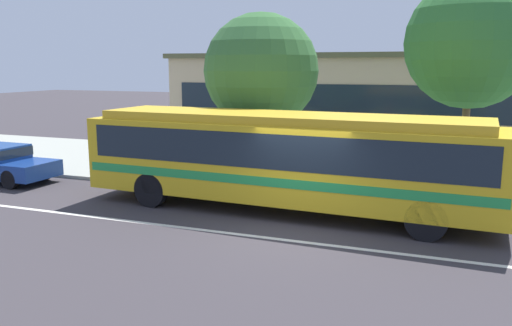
{
  "coord_description": "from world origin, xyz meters",
  "views": [
    {
      "loc": [
        3.57,
        -12.23,
        4.06
      ],
      "look_at": [
        -1.74,
        1.75,
        1.3
      ],
      "focal_mm": 37.17,
      "sensor_mm": 36.0,
      "label": 1
    }
  ],
  "objects_px": {
    "transit_bus": "(285,155)",
    "pedestrian_waiting_near_sign": "(277,156)",
    "pedestrian_walking_along_curb": "(324,160)",
    "street_tree_near_stop": "(261,71)",
    "bus_stop_sign": "(456,154)",
    "street_tree_mid_block": "(471,43)"
  },
  "relations": [
    {
      "from": "transit_bus",
      "to": "pedestrian_waiting_near_sign",
      "type": "xyz_separation_m",
      "value": [
        -1.16,
        2.74,
        -0.54
      ]
    },
    {
      "from": "pedestrian_waiting_near_sign",
      "to": "pedestrian_walking_along_curb",
      "type": "bearing_deg",
      "value": -18.74
    },
    {
      "from": "pedestrian_waiting_near_sign",
      "to": "street_tree_near_stop",
      "type": "relative_size",
      "value": 0.28
    },
    {
      "from": "transit_bus",
      "to": "street_tree_near_stop",
      "type": "bearing_deg",
      "value": 119.84
    },
    {
      "from": "pedestrian_walking_along_curb",
      "to": "street_tree_near_stop",
      "type": "relative_size",
      "value": 0.3
    },
    {
      "from": "pedestrian_walking_along_curb",
      "to": "street_tree_near_stop",
      "type": "xyz_separation_m",
      "value": [
        -2.64,
        1.42,
        2.73
      ]
    },
    {
      "from": "pedestrian_waiting_near_sign",
      "to": "bus_stop_sign",
      "type": "relative_size",
      "value": 0.7
    },
    {
      "from": "bus_stop_sign",
      "to": "street_tree_mid_block",
      "type": "distance_m",
      "value": 4.06
    },
    {
      "from": "street_tree_near_stop",
      "to": "street_tree_mid_block",
      "type": "height_order",
      "value": "street_tree_mid_block"
    },
    {
      "from": "pedestrian_waiting_near_sign",
      "to": "street_tree_mid_block",
      "type": "height_order",
      "value": "street_tree_mid_block"
    },
    {
      "from": "bus_stop_sign",
      "to": "street_tree_near_stop",
      "type": "relative_size",
      "value": 0.4
    },
    {
      "from": "street_tree_mid_block",
      "to": "bus_stop_sign",
      "type": "bearing_deg",
      "value": -94.88
    },
    {
      "from": "transit_bus",
      "to": "street_tree_mid_block",
      "type": "xyz_separation_m",
      "value": [
        4.67,
        4.38,
        3.14
      ]
    },
    {
      "from": "pedestrian_waiting_near_sign",
      "to": "street_tree_near_stop",
      "type": "bearing_deg",
      "value": 136.92
    },
    {
      "from": "pedestrian_walking_along_curb",
      "to": "street_tree_mid_block",
      "type": "distance_m",
      "value": 5.89
    },
    {
      "from": "pedestrian_walking_along_curb",
      "to": "street_tree_mid_block",
      "type": "height_order",
      "value": "street_tree_mid_block"
    },
    {
      "from": "transit_bus",
      "to": "pedestrian_waiting_near_sign",
      "type": "relative_size",
      "value": 7.22
    },
    {
      "from": "pedestrian_walking_along_curb",
      "to": "transit_bus",
      "type": "bearing_deg",
      "value": -105.55
    },
    {
      "from": "pedestrian_walking_along_curb",
      "to": "bus_stop_sign",
      "type": "distance_m",
      "value": 3.9
    },
    {
      "from": "street_tree_mid_block",
      "to": "pedestrian_waiting_near_sign",
      "type": "bearing_deg",
      "value": -164.21
    },
    {
      "from": "transit_bus",
      "to": "pedestrian_walking_along_curb",
      "type": "relative_size",
      "value": 6.78
    },
    {
      "from": "street_tree_near_stop",
      "to": "street_tree_mid_block",
      "type": "bearing_deg",
      "value": 6.99
    }
  ]
}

